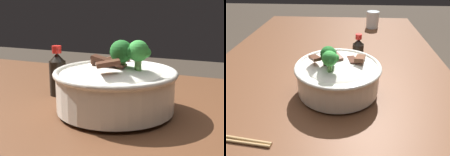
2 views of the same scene
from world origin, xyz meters
TOP-DOWN VIEW (x-y plane):
  - dining_table at (0.00, 0.00)m, footprint 1.52×0.90m
  - rice_bowl at (0.13, 0.05)m, footprint 0.26×0.26m
  - soy_sauce_bottle at (-0.05, 0.11)m, footprint 0.04×0.04m

SIDE VIEW (x-z plane):
  - dining_table at x=0.00m, z-range 0.30..1.08m
  - soy_sauce_bottle at x=-0.05m, z-range 0.76..0.89m
  - rice_bowl at x=0.13m, z-range 0.75..0.91m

